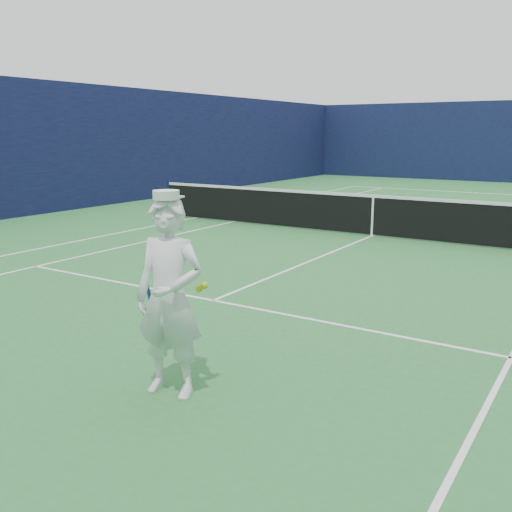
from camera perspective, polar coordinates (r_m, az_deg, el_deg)
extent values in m
plane|color=#2A7034|center=(14.05, 11.49, 1.95)|extent=(80.00, 80.00, 0.00)
cube|color=white|center=(25.41, 21.28, 5.90)|extent=(11.03, 0.06, 0.01)
cube|color=white|center=(16.77, -6.29, 3.79)|extent=(0.06, 23.83, 0.01)
cube|color=white|center=(15.96, -2.43, 3.42)|extent=(0.06, 23.77, 0.01)
cube|color=white|center=(20.09, 18.13, 4.65)|extent=(8.23, 0.06, 0.01)
cube|color=white|center=(8.53, -4.30, -4.46)|extent=(8.23, 0.06, 0.01)
cube|color=white|center=(14.04, 11.49, 1.97)|extent=(0.06, 12.80, 0.01)
cube|color=white|center=(25.27, 21.21, 5.87)|extent=(0.06, 0.30, 0.01)
cube|color=#0E1436|center=(31.32, 23.85, 10.41)|extent=(20.12, 0.12, 4.00)
cube|color=#10143C|center=(19.74, -16.90, 10.43)|extent=(0.12, 36.12, 4.00)
cylinder|color=#141E4C|center=(17.28, -8.70, 5.75)|extent=(0.09, 0.09, 1.07)
cube|color=black|center=(13.97, 11.58, 3.97)|extent=(12.79, 0.02, 0.92)
cube|color=white|center=(13.91, 11.66, 5.89)|extent=(12.79, 0.04, 0.07)
cube|color=white|center=(13.97, 11.58, 3.85)|extent=(0.05, 0.03, 0.94)
imported|color=white|center=(5.37, -8.64, -4.20)|extent=(0.76, 0.57, 1.89)
cylinder|color=white|center=(5.18, -8.98, 6.06)|extent=(0.24, 0.24, 0.08)
cube|color=white|center=(5.30, -8.26, 5.89)|extent=(0.20, 0.13, 0.02)
cylinder|color=navy|center=(5.57, -10.74, -3.32)|extent=(0.05, 0.09, 0.22)
cube|color=#1F35A8|center=(5.66, -10.26, -4.94)|extent=(0.03, 0.02, 0.14)
torus|color=#1F35A8|center=(5.78, -9.95, -6.70)|extent=(0.31, 0.15, 0.29)
cube|color=beige|center=(5.78, -9.95, -6.70)|extent=(0.22, 0.05, 0.30)
sphere|color=#C1D318|center=(5.31, -5.70, -3.26)|extent=(0.07, 0.07, 0.07)
sphere|color=#C1D318|center=(5.30, -5.17, -2.95)|extent=(0.07, 0.07, 0.07)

